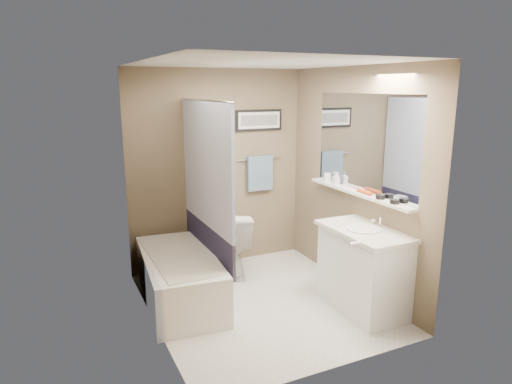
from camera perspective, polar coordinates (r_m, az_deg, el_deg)
name	(u,v)px	position (r m, az deg, el deg)	size (l,w,h in m)	color
ground	(262,303)	(4.86, 0.78, -13.69)	(2.50, 2.50, 0.00)	silver
ceiling	(263,65)	(4.34, 0.88, 15.59)	(2.20, 2.50, 0.04)	silver
wall_back	(218,170)	(5.56, -4.76, 2.78)	(2.20, 0.04, 2.40)	brown
wall_front	(336,224)	(3.43, 9.93, -3.92)	(2.20, 0.04, 2.40)	brown
wall_left	(152,202)	(4.11, -12.84, -1.21)	(0.04, 2.50, 2.40)	brown
wall_right	(353,181)	(5.01, 11.99, 1.40)	(0.04, 2.50, 2.40)	brown
tile_surround	(141,210)	(4.63, -14.23, -2.23)	(0.02, 1.55, 2.00)	#CAB299
curtain_rod	(205,101)	(4.65, -6.43, 11.28)	(0.02, 0.02, 1.55)	silver
curtain_upper	(206,165)	(4.72, -6.23, 3.36)	(0.03, 1.45, 1.28)	white
curtain_lower	(208,241)	(4.92, -6.00, -6.09)	(0.03, 1.45, 0.36)	#252444
mirror	(364,143)	(4.83, 13.39, 5.96)	(0.02, 1.60, 1.00)	silver
shelf	(357,193)	(4.89, 12.57, -0.12)	(0.12, 1.60, 0.03)	silver
towel_bar	(259,159)	(5.74, 0.42, 4.17)	(0.02, 0.02, 0.60)	silver
towel	(260,173)	(5.76, 0.51, 2.37)	(0.34, 0.05, 0.44)	#85A9C1
art_frame	(259,120)	(5.70, 0.36, 8.96)	(0.62, 0.03, 0.26)	black
art_mat	(259,120)	(5.69, 0.42, 8.95)	(0.56, 0.00, 0.20)	white
art_image	(259,120)	(5.69, 0.43, 8.95)	(0.50, 0.00, 0.13)	#595959
door	(393,239)	(3.81, 16.73, -5.69)	(0.80, 0.02, 2.00)	silver
door_handle	(355,243)	(3.64, 12.29, -6.29)	(0.02, 0.02, 0.10)	silver
bathtub	(180,278)	(4.87, -9.52, -10.59)	(0.70, 1.50, 0.50)	white
tub_rim	(179,256)	(4.78, -9.63, -7.84)	(0.56, 1.36, 0.02)	beige
toilet	(233,242)	(5.46, -2.95, -6.24)	(0.43, 0.75, 0.77)	white
vanity	(363,272)	(4.70, 13.23, -9.65)	(0.50, 0.90, 0.80)	white
countertop	(364,231)	(4.55, 13.40, -4.79)	(0.54, 0.96, 0.04)	silver
sink_basin	(364,229)	(4.54, 13.32, -4.47)	(0.34, 0.34, 0.01)	silver
faucet_spout	(380,222)	(4.65, 15.29, -3.62)	(0.02, 0.02, 0.10)	silver
faucet_knob	(374,221)	(4.73, 14.49, -3.55)	(0.05, 0.05, 0.05)	silver
candle_bowl_near	(395,202)	(4.47, 16.94, -1.15)	(0.09, 0.09, 0.04)	black
candle_bowl_far	(380,197)	(4.62, 15.26, -0.60)	(0.09, 0.09, 0.04)	black
hair_brush_front	(364,192)	(4.80, 13.40, 0.04)	(0.04, 0.04, 0.22)	#C0411B
pink_comb	(350,189)	(4.99, 11.67, 0.40)	(0.03, 0.16, 0.01)	pink
glass_jar	(327,177)	(5.32, 8.91, 1.81)	(0.08, 0.08, 0.10)	silver
soap_bottle	(336,179)	(5.18, 9.98, 1.66)	(0.06, 0.06, 0.13)	#999999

